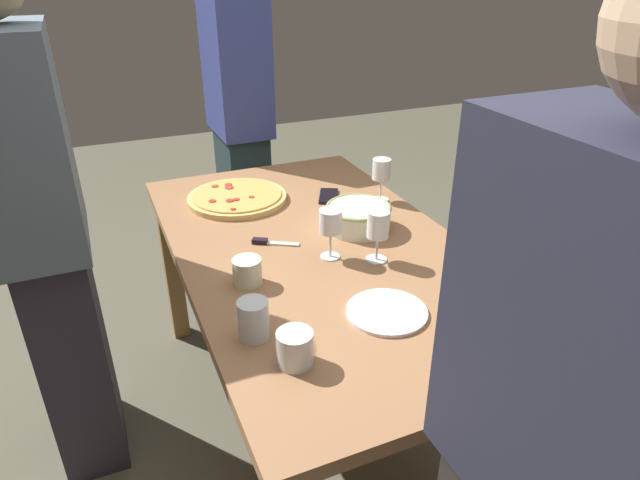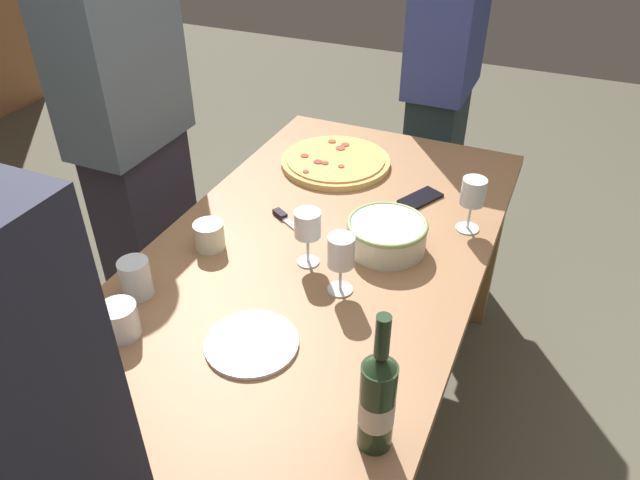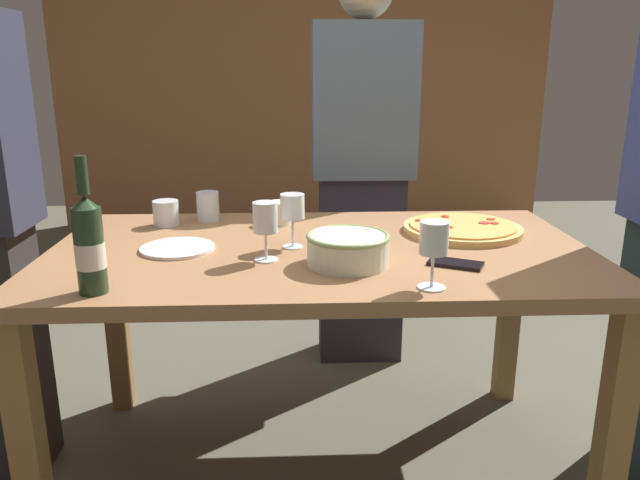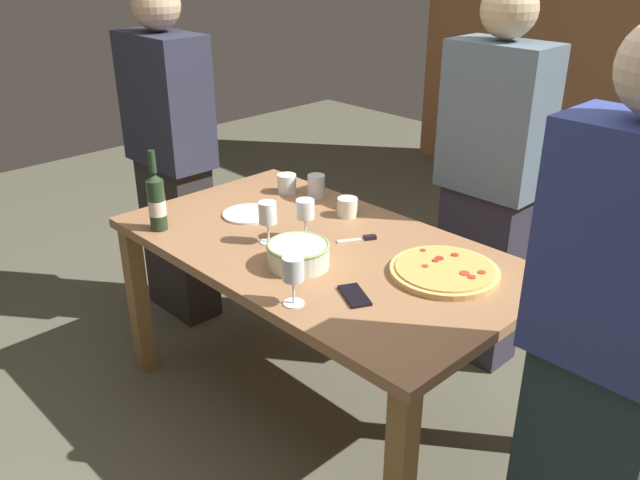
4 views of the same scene
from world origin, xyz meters
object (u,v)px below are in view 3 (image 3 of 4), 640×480
Objects in this scene: cup_spare at (208,206)px; cell_phone at (456,264)px; serving_bowl at (348,248)px; person_guest_right at (362,170)px; pizza at (462,228)px; wine_glass_far_left at (292,210)px; wine_glass_near_pizza at (434,242)px; wine_bottle at (89,244)px; side_plate at (178,248)px; dining_table at (320,276)px; cup_amber at (279,213)px; wine_glass_by_bottle at (265,219)px; cup_ceramic at (166,213)px; pizza_knife at (343,232)px.

cup_spare is 0.91m from cell_phone.
person_guest_right is (0.15, 0.98, 0.05)m from serving_bowl.
wine_glass_far_left is (-0.55, -0.15, 0.10)m from pizza.
wine_glass_near_pizza is at bearing -112.81° from pizza.
wine_bottle is at bearing 179.60° from wine_glass_near_pizza.
pizza is 0.90m from side_plate.
dining_table is at bearing 32.81° from wine_bottle.
cup_spare is (-0.44, 0.51, 0.00)m from serving_bowl.
cell_phone is at bearing -35.82° from cup_spare.
wine_bottle is 3.87× the size of cup_amber.
wine_bottle reaches higher than side_plate.
wine_glass_by_bottle is 0.52m from cup_spare.
serving_bowl is at bearing -49.10° from cup_spare.
cup_ceramic is 0.31m from side_plate.
cup_spare reaches higher than pizza_knife.
wine_glass_by_bottle reaches higher than pizza.
wine_glass_near_pizza is 0.55m from pizza_knife.
wine_glass_near_pizza is 1.63× the size of cup_spare.
wine_glass_far_left reaches higher than cup_amber.
cup_ceramic reaches higher than cup_amber.
cup_spare is at bearing 167.17° from pizza.
person_guest_right reaches higher than wine_glass_far_left.
wine_bottle is 0.94m from cell_phone.
wine_glass_far_left is 0.52m from cup_ceramic.
cup_ceramic is (-0.35, 0.41, -0.07)m from wine_glass_by_bottle.
serving_bowl is 0.49m from cup_amber.
serving_bowl is at bearing 113.04° from cell_phone.
serving_bowl is 1.40× the size of wine_glass_far_left.
pizza is 0.58m from wine_glass_far_left.
pizza is 0.36m from cell_phone.
side_plate is (-0.26, 0.11, -0.11)m from wine_glass_by_bottle.
wine_glass_near_pizza is 1.03× the size of wine_glass_far_left.
wine_bottle is 2.27× the size of cell_phone.
serving_bowl is 2.61× the size of cup_ceramic.
dining_table is 11.02× the size of pizza_knife.
pizza is 0.56m from wine_glass_near_pizza.
cup_amber is (0.43, 0.64, -0.08)m from wine_bottle.
wine_glass_by_bottle is 0.14m from wine_glass_far_left.
wine_glass_by_bottle is at bearing -22.98° from side_plate.
wine_bottle reaches higher than cup_spare.
dining_table is at bearing 1.63° from side_plate.
cup_ceramic is at bearing 172.14° from pizza.
wine_glass_by_bottle is at bearing -93.85° from cup_amber.
pizza is at bearing -12.83° from cup_spare.
pizza_knife is at bearing -22.72° from cup_spare.
wine_glass_near_pizza is at bearing -40.15° from cup_ceramic.
serving_bowl is 1.57× the size of cell_phone.
cup_amber is (-0.20, 0.45, -0.01)m from serving_bowl.
cup_ceramic reaches higher than dining_table.
dining_table is 0.96× the size of person_guest_right.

